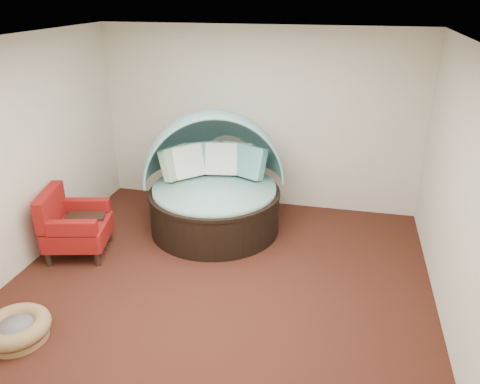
% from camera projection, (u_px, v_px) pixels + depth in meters
% --- Properties ---
extents(floor, '(5.00, 5.00, 0.00)m').
position_uv_depth(floor, '(217.00, 286.00, 5.59)').
color(floor, '#421E13').
rests_on(floor, ground).
extents(wall_back, '(5.00, 0.00, 5.00)m').
position_uv_depth(wall_back, '(259.00, 119.00, 7.26)').
color(wall_back, beige).
rests_on(wall_back, floor).
extents(wall_front, '(5.00, 0.00, 5.00)m').
position_uv_depth(wall_front, '(102.00, 330.00, 2.80)').
color(wall_front, beige).
rests_on(wall_front, floor).
extents(wall_left, '(0.00, 5.00, 5.00)m').
position_uv_depth(wall_left, '(12.00, 160.00, 5.54)').
color(wall_left, beige).
rests_on(wall_left, floor).
extents(wall_right, '(0.00, 5.00, 5.00)m').
position_uv_depth(wall_right, '(464.00, 199.00, 4.52)').
color(wall_right, beige).
rests_on(wall_right, floor).
extents(ceiling, '(5.00, 5.00, 0.00)m').
position_uv_depth(ceiling, '(212.00, 42.00, 4.47)').
color(ceiling, white).
rests_on(ceiling, wall_back).
extents(canopy_daybed, '(2.42, 2.38, 1.73)m').
position_uv_depth(canopy_daybed, '(214.00, 176.00, 6.71)').
color(canopy_daybed, black).
rests_on(canopy_daybed, floor).
extents(pet_basket, '(0.87, 0.87, 0.24)m').
position_uv_depth(pet_basket, '(17.00, 329.00, 4.72)').
color(pet_basket, brown).
rests_on(pet_basket, floor).
extents(red_armchair, '(0.94, 0.94, 0.91)m').
position_uv_depth(red_armchair, '(73.00, 225.00, 6.14)').
color(red_armchair, black).
rests_on(red_armchair, floor).
extents(side_table, '(0.64, 0.64, 0.49)m').
position_uv_depth(side_table, '(89.00, 223.00, 6.42)').
color(side_table, black).
rests_on(side_table, floor).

